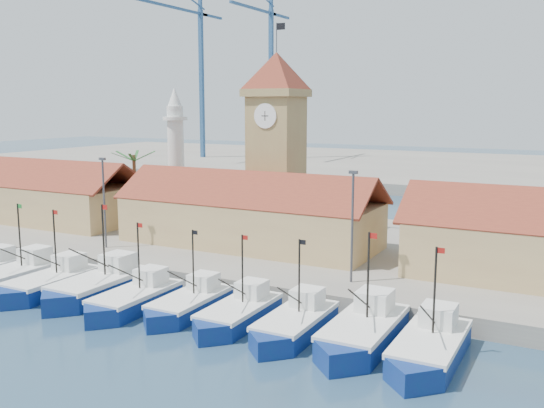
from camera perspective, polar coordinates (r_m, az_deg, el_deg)
The scene contains 20 objects.
ground at distance 47.21m, azimuth -14.45°, elevation -10.29°, with size 400.00×400.00×0.00m, color navy.
quay at distance 65.98m, azimuth -0.39°, elevation -3.73°, with size 140.00×32.00×1.50m, color gray.
terminal at distance 146.63m, azimuth 15.65°, elevation 3.20°, with size 240.00×80.00×2.00m, color gray.
boat_2 at distance 57.61m, azimuth -23.15°, elevation -6.38°, with size 3.65×10.01×7.57m.
boat_3 at distance 54.34m, azimuth -20.26°, elevation -7.14°, with size 3.57×9.77×7.39m.
boat_4 at distance 51.98m, azimuth -16.13°, elevation -7.58°, with size 3.88×10.63×8.04m.
boat_5 at distance 48.32m, azimuth -12.97°, elevation -8.86°, with size 3.42×9.37×7.09m.
boat_6 at distance 46.57m, azimuth -7.94°, elevation -9.45°, with size 3.25×8.89×6.73m.
boat_7 at distance 44.20m, azimuth -3.32°, elevation -10.40°, with size 3.29×9.00×6.81m.
boat_8 at distance 42.11m, azimuth 2.04°, elevation -11.38°, with size 3.37×9.22×6.98m.
boat_9 at distance 40.83m, azimuth 8.46°, elevation -12.02°, with size 3.79×10.38×7.86m.
boat_10 at distance 39.24m, azimuth 14.54°, elevation -13.19°, with size 3.61×9.88×7.48m.
hall_left at distance 82.40m, azimuth -21.84°, elevation 0.50°, with size 31.20×10.13×7.61m.
hall_center at distance 61.89m, azimuth -2.14°, elevation -1.54°, with size 27.04×10.13×7.61m.
clock_tower at distance 66.16m, azimuth 0.42°, elevation 6.13°, with size 5.80×5.80×22.70m.
minaret at distance 75.96m, azimuth -9.03°, elevation 4.73°, with size 3.00×3.00×16.30m.
palm_tree at distance 77.86m, azimuth -12.80°, elevation 2.14°, with size 5.60×5.03×8.39m.
lamp_posts at distance 54.49m, azimuth -5.88°, elevation -0.40°, with size 80.70×0.25×9.03m.
crane_blue_far at distance 161.78m, azimuth -7.06°, elevation 13.32°, with size 1.00×36.26×45.00m.
crane_blue_near at distance 158.58m, azimuth -0.25°, elevation 13.20°, with size 1.00×29.65×44.70m.
Camera 1 is at (30.25, -32.74, 15.54)m, focal length 40.00 mm.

